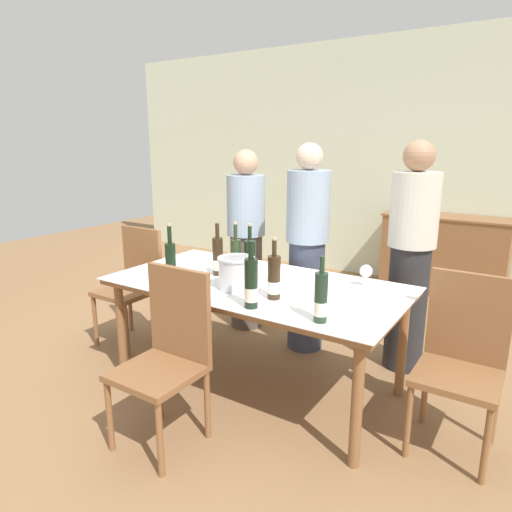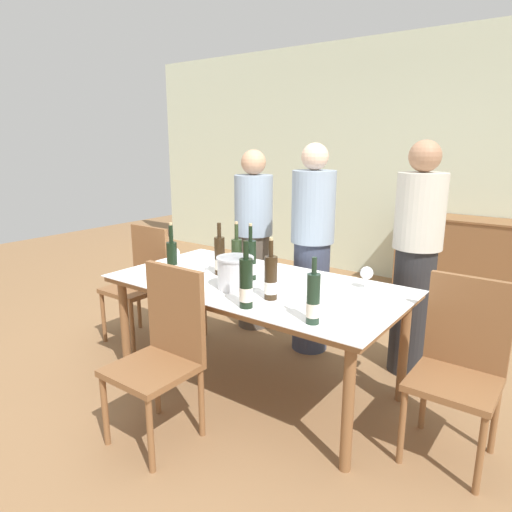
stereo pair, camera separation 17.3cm
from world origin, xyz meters
TOP-DOWN VIEW (x-y plane):
  - ground_plane at (0.00, 0.00)m, footprint 12.00×12.00m
  - back_wall at (0.00, 3.07)m, footprint 8.00×0.10m
  - sideboard_cabinet at (0.64, 2.78)m, footprint 1.30×0.46m
  - dining_table at (0.00, 0.00)m, footprint 1.92×1.00m
  - ice_bucket at (-0.04, -0.17)m, footprint 0.23×0.23m
  - wine_bottle_0 at (-0.49, -0.27)m, footprint 0.07×0.07m
  - wine_bottle_1 at (-0.08, 0.04)m, footprint 0.08×0.08m
  - wine_bottle_2 at (0.22, -0.40)m, footprint 0.08×0.08m
  - wine_bottle_3 at (0.25, -0.20)m, footprint 0.08×0.08m
  - wine_bottle_4 at (-0.17, 0.01)m, footprint 0.07×0.07m
  - wine_bottle_5 at (0.63, -0.38)m, footprint 0.07×0.07m
  - wine_bottle_6 at (-0.32, 0.01)m, footprint 0.07×0.07m
  - wine_glass_0 at (-0.73, -0.02)m, footprint 0.08×0.08m
  - wine_glass_1 at (-0.33, -0.14)m, footprint 0.07×0.07m
  - wine_glass_2 at (0.62, 0.31)m, footprint 0.08×0.08m
  - chair_right_end at (1.25, 0.09)m, footprint 0.42×0.42m
  - chair_left_end at (-1.25, 0.09)m, footprint 0.42×0.42m
  - chair_near_front at (-0.10, -0.72)m, footprint 0.42×0.42m
  - person_host at (-0.65, 0.84)m, footprint 0.33×0.33m
  - person_guest_left at (-0.00, 0.73)m, footprint 0.33×0.33m
  - person_guest_right at (0.76, 0.83)m, footprint 0.33×0.33m

SIDE VIEW (x-z plane):
  - ground_plane at x=0.00m, z-range 0.00..0.00m
  - sideboard_cabinet at x=0.64m, z-range 0.00..0.86m
  - chair_right_end at x=1.25m, z-range 0.06..1.01m
  - chair_left_end at x=-1.25m, z-range 0.06..1.01m
  - chair_near_front at x=-0.10m, z-range 0.06..1.03m
  - dining_table at x=0.00m, z-range 0.31..1.04m
  - person_host at x=-0.65m, z-range 0.00..1.57m
  - person_guest_left at x=0.00m, z-range 0.00..1.62m
  - person_guest_right at x=0.76m, z-range 0.00..1.65m
  - wine_glass_1 at x=-0.33m, z-range 0.76..0.89m
  - wine_glass_0 at x=-0.73m, z-range 0.76..0.90m
  - wine_glass_2 at x=0.62m, z-range 0.76..0.90m
  - ice_bucket at x=-0.04m, z-range 0.74..0.95m
  - wine_bottle_3 at x=0.25m, z-range 0.68..1.04m
  - wine_bottle_5 at x=0.63m, z-range 0.69..1.03m
  - wine_bottle_6 at x=-0.32m, z-range 0.68..1.04m
  - wine_bottle_1 at x=-0.08m, z-range 0.67..1.05m
  - wine_bottle_0 at x=-0.49m, z-range 0.67..1.06m
  - wine_bottle_4 at x=-0.17m, z-range 0.67..1.06m
  - wine_bottle_2 at x=0.22m, z-range 0.68..1.06m
  - back_wall at x=0.00m, z-range 0.00..2.80m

